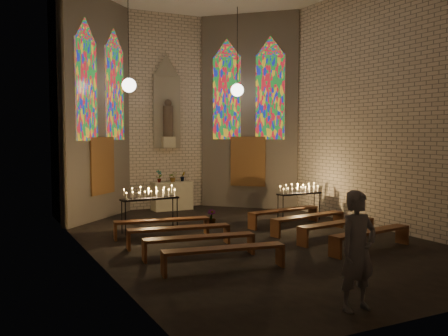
{
  "coord_description": "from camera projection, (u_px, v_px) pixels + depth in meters",
  "views": [
    {
      "loc": [
        -6.29,
        -11.09,
        2.72
      ],
      "look_at": [
        -0.28,
        0.81,
        1.79
      ],
      "focal_mm": 40.0,
      "sensor_mm": 36.0,
      "label": 1
    }
  ],
  "objects": [
    {
      "name": "floor",
      "position": [
        248.0,
        239.0,
        12.89
      ],
      "size": [
        12.0,
        12.0,
        0.0
      ],
      "primitive_type": "plane",
      "color": "black",
      "rests_on": "ground"
    },
    {
      "name": "room",
      "position": [
        195.0,
        101.0,
        15.63
      ],
      "size": [
        8.22,
        12.43,
        7.0
      ],
      "color": "beige",
      "rests_on": "ground"
    },
    {
      "name": "altar",
      "position": [
        172.0,
        196.0,
        17.71
      ],
      "size": [
        1.4,
        0.6,
        1.0
      ],
      "primitive_type": "cube",
      "color": "beige",
      "rests_on": "ground"
    },
    {
      "name": "flower_vase_left",
      "position": [
        159.0,
        176.0,
        17.45
      ],
      "size": [
        0.27,
        0.23,
        0.45
      ],
      "primitive_type": "imported",
      "rotation": [
        0.0,
        0.0,
        0.34
      ],
      "color": "#4C723F",
      "rests_on": "altar"
    },
    {
      "name": "flower_vase_center",
      "position": [
        173.0,
        177.0,
        17.66
      ],
      "size": [
        0.34,
        0.31,
        0.35
      ],
      "primitive_type": "imported",
      "rotation": [
        0.0,
        0.0,
        -0.13
      ],
      "color": "#4C723F",
      "rests_on": "altar"
    },
    {
      "name": "flower_vase_right",
      "position": [
        183.0,
        176.0,
        17.88
      ],
      "size": [
        0.21,
        0.18,
        0.35
      ],
      "primitive_type": "imported",
      "rotation": [
        0.0,
        0.0,
        0.13
      ],
      "color": "#4C723F",
      "rests_on": "altar"
    },
    {
      "name": "aisle_flower_pot",
      "position": [
        211.0,
        217.0,
        14.72
      ],
      "size": [
        0.33,
        0.33,
        0.47
      ],
      "primitive_type": "imported",
      "rotation": [
        0.0,
        0.0,
        -0.3
      ],
      "color": "#4C723F",
      "rests_on": "ground"
    },
    {
      "name": "votive_stand_left",
      "position": [
        150.0,
        195.0,
        13.69
      ],
      "size": [
        1.63,
        0.47,
        1.18
      ],
      "rotation": [
        0.0,
        0.0,
        0.06
      ],
      "color": "black",
      "rests_on": "ground"
    },
    {
      "name": "votive_stand_right",
      "position": [
        299.0,
        191.0,
        15.49
      ],
      "size": [
        1.48,
        0.36,
        1.08
      ],
      "rotation": [
        0.0,
        0.0,
        0.01
      ],
      "color": "black",
      "rests_on": "ground"
    },
    {
      "name": "pew_left_0",
      "position": [
        162.0,
        222.0,
        13.05
      ],
      "size": [
        2.5,
        0.72,
        0.48
      ],
      "rotation": [
        0.0,
        0.0,
        -0.15
      ],
      "color": "#542D18",
      "rests_on": "ground"
    },
    {
      "name": "pew_right_0",
      "position": [
        284.0,
        212.0,
        14.77
      ],
      "size": [
        2.5,
        0.72,
        0.48
      ],
      "rotation": [
        0.0,
        0.0,
        0.15
      ],
      "color": "#542D18",
      "rests_on": "ground"
    },
    {
      "name": "pew_left_1",
      "position": [
        179.0,
        230.0,
        11.98
      ],
      "size": [
        2.5,
        0.72,
        0.48
      ],
      "rotation": [
        0.0,
        0.0,
        -0.15
      ],
      "color": "#542D18",
      "rests_on": "ground"
    },
    {
      "name": "pew_right_1",
      "position": [
        308.0,
        218.0,
        13.7
      ],
      "size": [
        2.5,
        0.72,
        0.48
      ],
      "rotation": [
        0.0,
        0.0,
        0.15
      ],
      "color": "#542D18",
      "rests_on": "ground"
    },
    {
      "name": "pew_left_2",
      "position": [
        199.0,
        240.0,
        10.91
      ],
      "size": [
        2.5,
        0.72,
        0.48
      ],
      "rotation": [
        0.0,
        0.0,
        -0.15
      ],
      "color": "#542D18",
      "rests_on": "ground"
    },
    {
      "name": "pew_right_2",
      "position": [
        337.0,
        225.0,
        12.63
      ],
      "size": [
        2.5,
        0.72,
        0.48
      ],
      "rotation": [
        0.0,
        0.0,
        0.15
      ],
      "color": "#542D18",
      "rests_on": "ground"
    },
    {
      "name": "pew_left_3",
      "position": [
        224.0,
        252.0,
        9.84
      ],
      "size": [
        2.5,
        0.72,
        0.48
      ],
      "rotation": [
        0.0,
        0.0,
        -0.15
      ],
      "color": "#542D18",
      "rests_on": "ground"
    },
    {
      "name": "pew_right_3",
      "position": [
        371.0,
        234.0,
        11.56
      ],
      "size": [
        2.5,
        0.72,
        0.48
      ],
      "rotation": [
        0.0,
        0.0,
        0.15
      ],
      "color": "#542D18",
      "rests_on": "ground"
    },
    {
      "name": "visitor",
      "position": [
        358.0,
        251.0,
        7.63
      ],
      "size": [
        0.69,
        0.46,
        1.85
      ],
      "primitive_type": "imported",
      "rotation": [
        0.0,
        0.0,
        0.03
      ],
      "color": "#53525C",
      "rests_on": "ground"
    }
  ]
}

